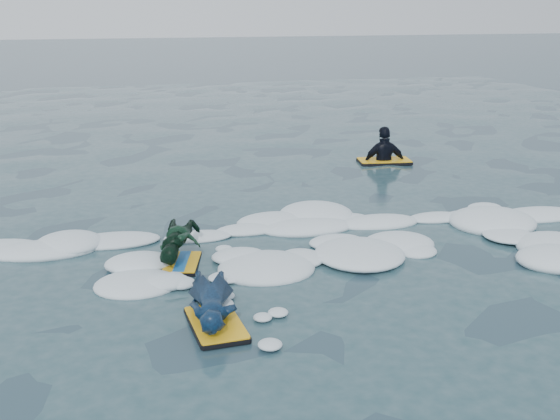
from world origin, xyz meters
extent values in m
plane|color=#172D38|center=(0.00, 0.00, 0.00)|extent=(120.00, 120.00, 0.00)
cube|color=black|center=(-0.53, -1.33, 0.03)|extent=(0.58, 0.97, 0.05)
cube|color=yellow|center=(-0.53, -1.33, 0.07)|extent=(0.56, 0.95, 0.02)
imported|color=#0A284B|center=(-0.53, -1.08, 0.20)|extent=(0.69, 1.45, 0.33)
cube|color=black|center=(-0.67, 0.53, 0.03)|extent=(0.60, 0.86, 0.04)
cube|color=yellow|center=(-0.67, 0.53, 0.06)|extent=(0.58, 0.84, 0.01)
cube|color=blue|center=(-0.67, 0.53, 0.07)|extent=(0.32, 0.75, 0.00)
imported|color=black|center=(-0.67, 0.73, 0.24)|extent=(0.90, 1.28, 0.44)
cube|color=black|center=(4.08, 5.44, 0.04)|extent=(1.15, 0.73, 0.05)
cube|color=yellow|center=(4.08, 5.44, 0.07)|extent=(1.12, 0.70, 0.02)
imported|color=black|center=(4.08, 5.44, -0.04)|extent=(0.98, 0.49, 1.62)
camera|label=1|loc=(-1.48, -7.87, 3.23)|focal=45.00mm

